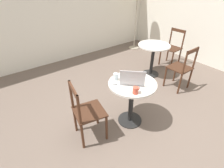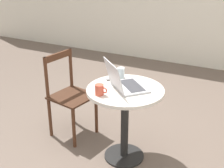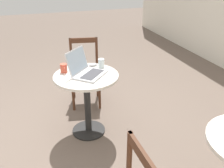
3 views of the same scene
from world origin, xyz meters
TOP-DOWN VIEW (x-y plane):
  - ground_plane at (0.00, 0.00)m, footprint 16.00×16.00m
  - cafe_table_near at (0.16, 0.26)m, footprint 0.71×0.71m
  - chair_near_left at (-0.56, 0.40)m, footprint 0.48×0.48m
  - laptop at (0.15, 0.26)m, footprint 0.48×0.48m
  - mouse at (-0.07, 0.40)m, footprint 0.06×0.10m
  - mug at (0.01, 0.04)m, footprint 0.12×0.08m
  - drinking_glass at (0.01, 0.47)m, footprint 0.07×0.07m

SIDE VIEW (x-z plane):
  - ground_plane at x=0.00m, z-range 0.00..0.00m
  - chair_near_left at x=-0.56m, z-range 0.00..0.92m
  - cafe_table_near at x=0.16m, z-range 0.19..0.94m
  - mouse at x=-0.07m, z-range 0.75..0.78m
  - mug at x=0.01m, z-range 0.75..0.85m
  - drinking_glass at x=0.01m, z-range 0.75..0.86m
  - laptop at x=0.15m, z-range 0.67..0.94m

